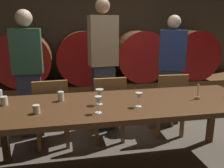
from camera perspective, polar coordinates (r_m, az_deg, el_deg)
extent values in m
cube|color=brown|center=(5.02, -1.31, 12.62)|extent=(6.26, 0.24, 2.74)
cube|color=brown|center=(4.66, -0.07, -1.74)|extent=(5.63, 0.90, 0.46)
cylinder|color=brown|center=(4.49, -20.02, 5.82)|extent=(0.92, 0.78, 0.92)
cylinder|color=#B21C16|center=(4.09, -20.84, 5.00)|extent=(0.93, 0.03, 0.93)
cylinder|color=#B21C16|center=(4.88, -19.33, 6.51)|extent=(0.93, 0.03, 0.93)
cylinder|color=#2D2D33|center=(4.49, -20.02, 5.82)|extent=(0.93, 0.04, 0.93)
cylinder|color=#513319|center=(4.44, -6.96, 6.51)|extent=(0.92, 0.78, 0.92)
cylinder|color=#9E1411|center=(4.04, -6.52, 5.74)|extent=(0.93, 0.03, 0.93)
cylinder|color=#9E1411|center=(4.84, -7.33, 7.14)|extent=(0.93, 0.03, 0.93)
cylinder|color=#2D2D33|center=(4.44, -6.96, 6.51)|extent=(0.93, 0.04, 0.93)
cylinder|color=brown|center=(4.64, 6.15, 6.86)|extent=(0.92, 0.78, 0.92)
cylinder|color=#B21C16|center=(4.26, 7.76, 6.14)|extent=(0.93, 0.03, 0.93)
cylinder|color=#B21C16|center=(5.02, 4.78, 7.46)|extent=(0.93, 0.03, 0.93)
cylinder|color=#2D2D33|center=(4.64, 6.15, 6.86)|extent=(0.93, 0.04, 0.93)
cylinder|color=#513319|center=(5.04, 17.61, 6.87)|extent=(0.92, 0.78, 0.92)
cylinder|color=#9E1411|center=(4.69, 19.96, 6.17)|extent=(0.93, 0.03, 0.93)
cylinder|color=#9E1411|center=(5.40, 15.57, 7.47)|extent=(0.93, 0.03, 0.93)
cylinder|color=#2D2D33|center=(5.04, 17.61, 6.87)|extent=(0.93, 0.04, 0.93)
cube|color=#4C2D16|center=(2.40, 3.05, -4.97)|extent=(2.68, 0.89, 0.05)
cube|color=#4C2D16|center=(2.92, -24.33, -10.67)|extent=(0.07, 0.07, 0.70)
cube|color=#4C2D16|center=(3.37, 22.67, -7.15)|extent=(0.07, 0.07, 0.70)
cube|color=olive|center=(3.12, -14.22, -6.42)|extent=(0.43, 0.43, 0.04)
cube|color=olive|center=(2.87, -14.41, -3.38)|extent=(0.40, 0.07, 0.42)
cube|color=olive|center=(3.37, -11.12, -8.89)|extent=(0.05, 0.05, 0.42)
cube|color=olive|center=(3.37, -16.97, -9.27)|extent=(0.05, 0.05, 0.42)
cube|color=olive|center=(3.06, -10.63, -11.35)|extent=(0.05, 0.05, 0.42)
cube|color=olive|center=(3.06, -17.12, -11.77)|extent=(0.05, 0.05, 0.42)
cube|color=olive|center=(3.17, -1.07, -5.63)|extent=(0.40, 0.40, 0.04)
cube|color=olive|center=(2.93, -0.44, -2.58)|extent=(0.40, 0.04, 0.42)
cube|color=olive|center=(3.44, 1.23, -8.08)|extent=(0.04, 0.04, 0.42)
cube|color=olive|center=(3.39, -4.45, -8.51)|extent=(0.04, 0.04, 0.42)
cube|color=olive|center=(3.14, 2.64, -10.40)|extent=(0.04, 0.04, 0.42)
cube|color=olive|center=(3.08, -3.62, -10.93)|extent=(0.04, 0.04, 0.42)
cube|color=olive|center=(3.42, 12.90, -4.46)|extent=(0.42, 0.42, 0.04)
cube|color=olive|center=(3.20, 14.31, -1.57)|extent=(0.40, 0.06, 0.42)
cube|color=olive|center=(3.71, 14.19, -6.82)|extent=(0.05, 0.05, 0.42)
cube|color=olive|center=(3.60, 9.16, -7.26)|extent=(0.05, 0.05, 0.42)
cube|color=olive|center=(3.43, 16.41, -8.81)|extent=(0.05, 0.05, 0.42)
cube|color=olive|center=(3.30, 10.99, -9.37)|extent=(0.05, 0.05, 0.42)
cube|color=#33384C|center=(3.47, -18.72, -4.60)|extent=(0.30, 0.21, 0.88)
cube|color=#336047|center=(3.32, -19.73, 7.40)|extent=(0.38, 0.25, 0.58)
sphere|color=beige|center=(3.30, -20.35, 14.57)|extent=(0.21, 0.21, 0.21)
cube|color=#33384C|center=(3.47, -2.06, -3.24)|extent=(0.32, 0.23, 0.95)
cube|color=tan|center=(3.32, -2.19, 10.26)|extent=(0.40, 0.28, 0.67)
sphere|color=tan|center=(3.31, -2.27, 18.15)|extent=(0.20, 0.20, 0.20)
cube|color=#33384C|center=(3.84, 13.59, -2.77)|extent=(0.35, 0.30, 0.84)
cube|color=navy|center=(3.69, 14.24, 7.86)|extent=(0.44, 0.36, 0.59)
sphere|color=beige|center=(3.67, 14.65, 14.20)|extent=(0.19, 0.19, 0.19)
cylinder|color=olive|center=(2.65, 19.70, -3.12)|extent=(0.05, 0.05, 0.02)
cylinder|color=#EDE5CC|center=(2.63, 19.85, -1.49)|extent=(0.02, 0.02, 0.13)
cone|color=yellow|center=(2.61, 19.99, 0.16)|extent=(0.01, 0.01, 0.02)
cylinder|color=white|center=(2.12, -3.25, -6.85)|extent=(0.06, 0.06, 0.00)
cylinder|color=white|center=(2.11, -3.26, -5.86)|extent=(0.01, 0.01, 0.07)
cone|color=white|center=(2.09, -3.29, -3.95)|extent=(0.06, 0.06, 0.07)
cylinder|color=silver|center=(2.34, -2.95, -4.84)|extent=(0.06, 0.06, 0.00)
cylinder|color=silver|center=(2.32, -2.97, -3.93)|extent=(0.01, 0.01, 0.07)
cone|color=silver|center=(2.30, -2.99, -2.15)|extent=(0.08, 0.08, 0.08)
cylinder|color=silver|center=(2.29, 6.36, -5.34)|extent=(0.06, 0.06, 0.00)
cylinder|color=silver|center=(2.28, 6.38, -4.52)|extent=(0.01, 0.01, 0.06)
cone|color=silver|center=(2.25, 6.43, -2.91)|extent=(0.07, 0.07, 0.07)
cylinder|color=white|center=(2.52, -24.36, -3.69)|extent=(0.06, 0.06, 0.09)
cylinder|color=beige|center=(2.20, -17.61, -5.77)|extent=(0.06, 0.06, 0.08)
cylinder|color=white|center=(2.47, -12.12, -2.90)|extent=(0.06, 0.06, 0.10)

